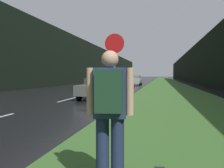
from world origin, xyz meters
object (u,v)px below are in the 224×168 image
stop_sign (114,67)px  car_oncoming (120,79)px  car_passing_far (135,80)px  hitchhiker_with_backpack (110,109)px  car_passing_near (100,88)px

stop_sign → car_oncoming: 35.31m
car_oncoming → car_passing_far: bearing=-63.1°
car_passing_far → car_oncoming: size_ratio=1.06×
hitchhiker_with_backpack → car_passing_far: (-3.18, 32.66, -0.28)m
car_passing_far → car_oncoming: bearing=-63.1°
hitchhiker_with_backpack → car_oncoming: hitchhiker_with_backpack is taller
car_oncoming → hitchhiker_with_backpack: bearing=-80.4°
car_passing_near → car_passing_far: bearing=-90.0°
car_passing_far → car_passing_near: bearing=90.0°
car_passing_near → car_passing_far: car_passing_far is taller
car_passing_far → hitchhiker_with_backpack: bearing=95.6°
stop_sign → hitchhiker_with_backpack: (0.87, -4.77, -0.71)m
hitchhiker_with_backpack → car_passing_near: 12.13m
hitchhiker_with_backpack → car_passing_near: bearing=97.9°
car_passing_far → car_oncoming: 7.76m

